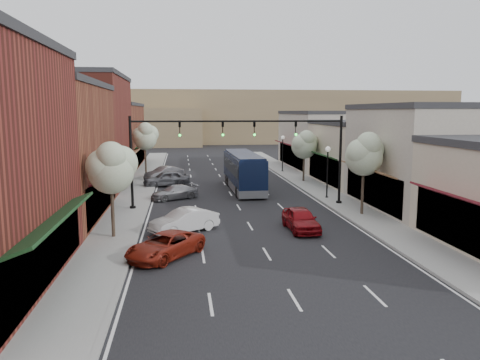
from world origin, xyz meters
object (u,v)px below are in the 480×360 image
object	(u,v)px
coach_bus	(243,171)
parked_car_b	(184,221)
lamp_post_near	(328,164)
parked_car_e	(164,173)
tree_left_near	(112,167)
signal_mast_right	(311,147)
parked_car_d	(166,179)
lamp_post_far	(283,148)
tree_right_far	(305,144)
parked_car_c	(174,192)
parked_car_a	(165,245)
signal_mast_left	(163,148)
tree_right_near	(365,153)
tree_left_far	(145,136)
red_hatchback	(301,219)

from	to	relation	value
coach_bus	parked_car_b	world-z (taller)	coach_bus
lamp_post_near	parked_car_e	world-z (taller)	lamp_post_near
tree_left_near	parked_car_e	world-z (taller)	tree_left_near
signal_mast_right	parked_car_d	bearing A→B (deg)	136.00
lamp_post_far	coach_bus	world-z (taller)	lamp_post_far
tree_left_near	tree_right_far	bearing A→B (deg)	50.31
parked_car_c	parked_car_d	world-z (taller)	parked_car_d
coach_bus	parked_car_a	xyz separation A→B (m)	(-6.63, -19.96, -1.17)
signal_mast_left	parked_car_c	world-z (taller)	signal_mast_left
lamp_post_far	parked_car_b	xyz separation A→B (m)	(-12.00, -26.96, -2.29)
coach_bus	parked_car_c	bearing A→B (deg)	-148.84
coach_bus	parked_car_a	bearing A→B (deg)	-109.50
tree_right_near	parked_car_d	world-z (taller)	tree_right_near
signal_mast_right	parked_car_b	distance (m)	12.65
signal_mast_right	tree_left_far	distance (m)	22.68
parked_car_a	tree_right_near	bearing A→B (deg)	68.35
lamp_post_near	parked_car_c	bearing A→B (deg)	173.31
tree_right_far	signal_mast_right	bearing A→B (deg)	-102.85
tree_left_far	red_hatchback	size ratio (longest dim) A/B	1.46
tree_right_far	signal_mast_left	bearing A→B (deg)	-139.46
parked_car_a	parked_car_d	bearing A→B (deg)	129.73
tree_left_near	coach_bus	distance (m)	18.93
signal_mast_left	coach_bus	world-z (taller)	signal_mast_left
tree_left_near	parked_car_d	xyz separation A→B (m)	(2.44, 19.10, -3.45)
lamp_post_far	tree_left_near	bearing A→B (deg)	-119.78
signal_mast_right	parked_car_e	distance (m)	19.92
tree_left_far	red_hatchback	world-z (taller)	tree_left_far
signal_mast_left	tree_right_near	bearing A→B (deg)	-16.19
lamp_post_near	parked_car_e	size ratio (longest dim) A/B	1.02
tree_right_near	tree_left_near	bearing A→B (deg)	-166.45
parked_car_d	parked_car_c	bearing A→B (deg)	-5.36
tree_left_near	tree_left_far	xyz separation A→B (m)	(-0.00, 26.00, 0.38)
lamp_post_near	lamp_post_far	bearing A→B (deg)	90.00
red_hatchback	parked_car_a	world-z (taller)	red_hatchback
tree_right_near	parked_car_c	world-z (taller)	tree_right_near
lamp_post_near	parked_car_a	bearing A→B (deg)	-132.02
tree_left_far	parked_car_d	world-z (taller)	tree_left_far
signal_mast_right	tree_right_far	size ratio (longest dim) A/B	1.51
signal_mast_left	parked_car_a	distance (m)	12.58
signal_mast_left	parked_car_e	bearing A→B (deg)	92.13
signal_mast_left	parked_car_d	bearing A→B (deg)	91.02
lamp_post_near	parked_car_b	size ratio (longest dim) A/B	1.03
tree_right_far	parked_car_d	xyz separation A→B (m)	(-14.16, -0.90, -3.22)
tree_left_near	red_hatchback	size ratio (longest dim) A/B	1.35
signal_mast_left	tree_left_near	distance (m)	8.48
tree_left_near	parked_car_d	size ratio (longest dim) A/B	1.26
tree_left_near	parked_car_d	distance (m)	19.56
tree_left_near	lamp_post_far	bearing A→B (deg)	60.22
signal_mast_right	parked_car_a	world-z (taller)	signal_mast_right
signal_mast_left	tree_right_near	size ratio (longest dim) A/B	1.38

